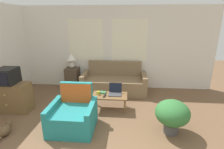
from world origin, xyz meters
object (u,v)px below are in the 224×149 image
Objects in this scene: television at (7,76)px; book_red at (103,92)px; table_lamp at (71,59)px; tv_remote at (105,96)px; cat_black at (5,130)px; coffee_table at (110,97)px; couch at (114,83)px; armchair at (73,116)px; laptop at (115,92)px; potted_plant at (172,114)px; cup_navy at (98,93)px.

television is 2.30m from book_red.
tv_remote is (1.23, -1.40, -0.59)m from table_lamp.
coffee_table is at bearing -66.05° from cat_black.
table_lamp reaches higher than couch.
table_lamp reaches higher than television.
laptop is at bearing 48.62° from armchair.
table_lamp is 1.77m from book_red.
table_lamp is 1.99m from coffee_table.
potted_plant is (1.18, -0.93, -0.03)m from laptop.
armchair is 1.93m from television.
table_lamp is at bearing 107.36° from armchair.
armchair is 4.52× the size of book_red.
table_lamp is 0.83× the size of cat_black.
table_lamp is 3.01× the size of tv_remote.
armchair reaches higher than potted_plant.
book_red is (-0.32, 0.03, -0.04)m from laptop.
book_red is 1.77m from potted_plant.
cat_black is at bearing -164.18° from armchair.
potted_plant reaches higher than coffee_table.
cup_navy is at bearing -104.69° from couch.
television is (-1.73, 0.57, 0.63)m from armchair.
cat_black is at bearing -129.66° from couch.
tv_remote is 0.28× the size of cat_black.
armchair is 2.36m from table_lamp.
table_lamp reaches higher than book_red.
potted_plant is (1.31, -0.85, 0.08)m from coffee_table.
armchair is at bearing -108.97° from couch.
tv_remote is (0.07, -0.19, -0.01)m from book_red.
couch is 1.10m from book_red.
cat_black is at bearing -173.98° from potted_plant.
television reaches higher than tv_remote.
cup_navy is 0.57× the size of tv_remote.
television reaches higher than laptop.
television is at bearing -170.67° from book_red.
cat_black is (-0.61, -2.51, -0.88)m from table_lamp.
television is at bearing 170.92° from potted_plant.
television is 2.35m from tv_remote.
laptop reaches higher than book_red.
television is 1.44× the size of laptop.
coffee_table is 2.30m from cat_black.
potted_plant is at bearing -28.31° from cup_navy.
cup_navy is (2.12, 0.27, -0.47)m from television.
armchair reaches higher than coffee_table.
coffee_table is 4.40× the size of book_red.
armchair is 1.29× the size of potted_plant.
cup_navy reaches higher than book_red.
tv_remote is at bearing 151.68° from potted_plant.
tv_remote is at bearing -96.11° from couch.
couch is at bearing -5.53° from table_lamp.
armchair is 5.71× the size of tv_remote.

